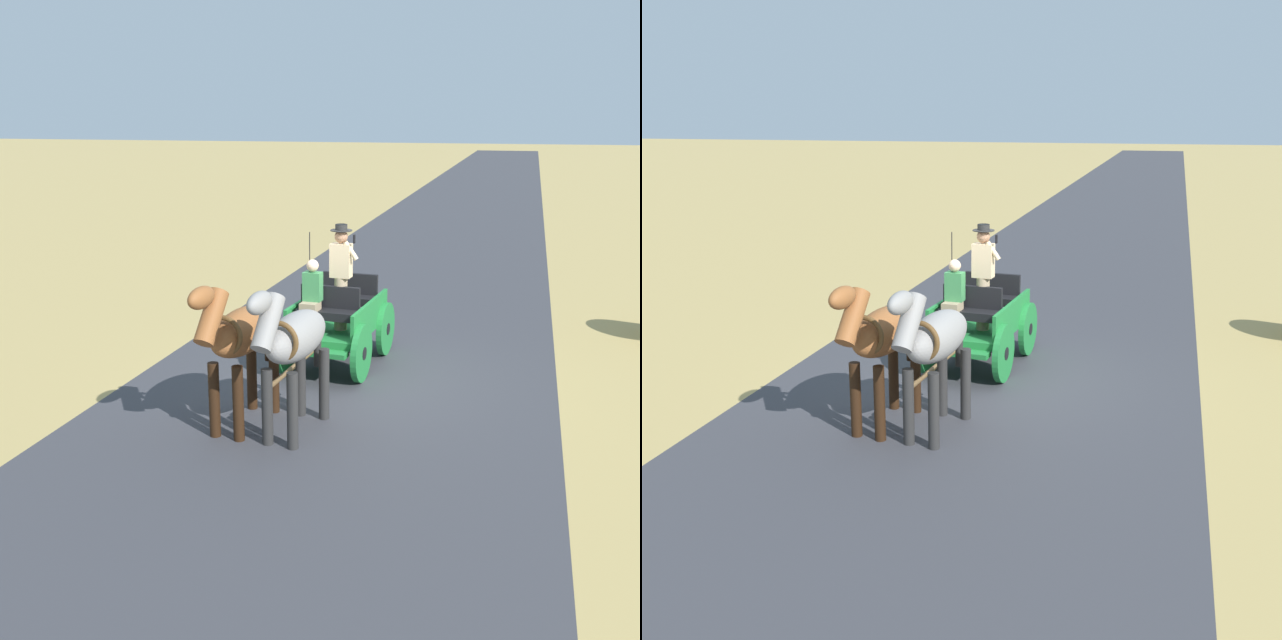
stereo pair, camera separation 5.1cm
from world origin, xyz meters
The scene contains 5 objects.
ground_plane centered at (0.00, 0.00, 0.00)m, with size 200.00×200.00×0.00m, color tan.
road_surface centered at (0.00, 0.00, 0.00)m, with size 6.77×160.00×0.01m, color #38383D.
horse_drawn_carriage centered at (0.32, -0.58, 0.82)m, with size 1.58×4.52×2.50m.
horse_near_side centered at (0.16, 2.47, 1.32)m, with size 0.75×2.14×2.21m.
horse_off_side centered at (0.93, 2.42, 1.32)m, with size 0.75×2.15×2.21m.
Camera 2 is at (-2.78, 11.69, 4.26)m, focal length 42.77 mm.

